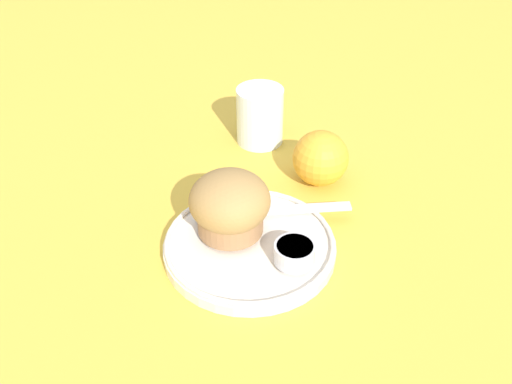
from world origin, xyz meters
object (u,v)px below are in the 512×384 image
muffin (229,206)px  orange_fruit (321,158)px  juice_glass (260,116)px  butter_knife (271,209)px

muffin → orange_fruit: (0.07, 0.16, -0.02)m
orange_fruit → juice_glass: juice_glass is taller
butter_knife → orange_fruit: size_ratio=2.38×
muffin → orange_fruit: muffin is taller
muffin → juice_glass: 0.24m
butter_knife → orange_fruit: (0.03, 0.11, 0.02)m
butter_knife → juice_glass: (-0.08, 0.18, 0.02)m
muffin → butter_knife: muffin is taller
juice_glass → orange_fruit: bearing=-32.4°
orange_fruit → juice_glass: bearing=147.6°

